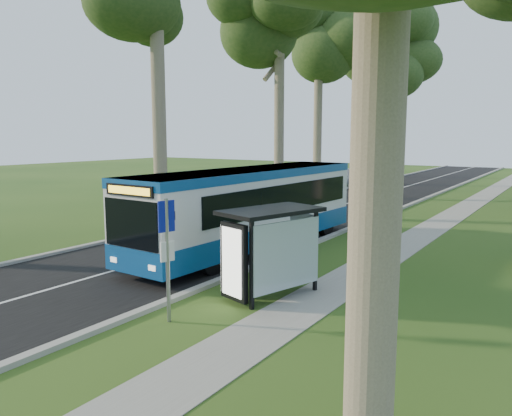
{
  "coord_description": "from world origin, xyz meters",
  "views": [
    {
      "loc": [
        8.52,
        -11.7,
        4.22
      ],
      "look_at": [
        -1.28,
        3.31,
        1.6
      ],
      "focal_mm": 35.0,
      "sensor_mm": 36.0,
      "label": 1
    }
  ],
  "objects": [
    {
      "name": "kerb_east",
      "position": [
        0.0,
        10.0,
        0.06
      ],
      "size": [
        0.25,
        100.0,
        0.12
      ],
      "primitive_type": "cube",
      "color": "#9E9B93",
      "rests_on": "ground"
    },
    {
      "name": "centre_line",
      "position": [
        -3.5,
        10.0,
        0.02
      ],
      "size": [
        0.12,
        100.0,
        0.0
      ],
      "primitive_type": "cube",
      "color": "white",
      "rests_on": "road"
    },
    {
      "name": "tree_west_e",
      "position": [
        -8.5,
        38.0,
        12.41
      ],
      "size": [
        5.2,
        5.2,
        16.78
      ],
      "color": "#7A6B56",
      "rests_on": "ground"
    },
    {
      "name": "footpath",
      "position": [
        3.0,
        10.0,
        0.01
      ],
      "size": [
        1.5,
        100.0,
        0.02
      ],
      "primitive_type": "cube",
      "color": "gray",
      "rests_on": "ground"
    },
    {
      "name": "car_silver",
      "position": [
        -8.75,
        24.81,
        0.66
      ],
      "size": [
        2.56,
        4.26,
        1.33
      ],
      "primitive_type": "imported",
      "rotation": [
        0.0,
        0.0,
        -0.31
      ],
      "color": "#A2A5AA",
      "rests_on": "ground"
    },
    {
      "name": "ground",
      "position": [
        0.0,
        0.0,
        0.0
      ],
      "size": [
        120.0,
        120.0,
        0.0
      ],
      "primitive_type": "plane",
      "color": "#284A17",
      "rests_on": "ground"
    },
    {
      "name": "litter_bin",
      "position": [
        0.83,
        8.23,
        0.48
      ],
      "size": [
        0.54,
        0.54,
        0.95
      ],
      "rotation": [
        0.0,
        0.0,
        0.02
      ],
      "color": "black",
      "rests_on": "ground"
    },
    {
      "name": "tree_west_c",
      "position": [
        -9.0,
        18.0,
        11.22
      ],
      "size": [
        5.2,
        5.2,
        15.15
      ],
      "color": "#7A6B56",
      "rests_on": "ground"
    },
    {
      "name": "tree_west_d",
      "position": [
        -11.0,
        28.0,
        13.22
      ],
      "size": [
        5.2,
        5.2,
        17.89
      ],
      "color": "#7A6B56",
      "rests_on": "ground"
    },
    {
      "name": "bus_shelter",
      "position": [
        1.96,
        -1.08,
        1.62
      ],
      "size": [
        2.15,
        3.0,
        2.32
      ],
      "rotation": [
        0.0,
        0.0,
        -0.28
      ],
      "color": "black",
      "rests_on": "ground"
    },
    {
      "name": "bus_stop_sign",
      "position": [
        0.9,
        -3.66,
        1.75
      ],
      "size": [
        0.16,
        0.39,
        2.84
      ],
      "rotation": [
        0.0,
        0.0,
        -0.3
      ],
      "color": "gray",
      "rests_on": "ground"
    },
    {
      "name": "bus",
      "position": [
        -1.57,
        3.41,
        1.56
      ],
      "size": [
        2.84,
        11.43,
        3.01
      ],
      "rotation": [
        0.0,
        0.0,
        -0.04
      ],
      "color": "silver",
      "rests_on": "ground"
    },
    {
      "name": "car_white",
      "position": [
        -8.45,
        27.78,
        0.76
      ],
      "size": [
        2.57,
        4.73,
        1.53
      ],
      "primitive_type": "imported",
      "rotation": [
        0.0,
        0.0,
        0.18
      ],
      "color": "silver",
      "rests_on": "ground"
    },
    {
      "name": "kerb_west",
      "position": [
        -7.0,
        10.0,
        0.06
      ],
      "size": [
        0.25,
        100.0,
        0.12
      ],
      "primitive_type": "cube",
      "color": "#9E9B93",
      "rests_on": "ground"
    },
    {
      "name": "road",
      "position": [
        -3.5,
        10.0,
        0.01
      ],
      "size": [
        7.0,
        100.0,
        0.02
      ],
      "primitive_type": "cube",
      "color": "black",
      "rests_on": "ground"
    }
  ]
}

